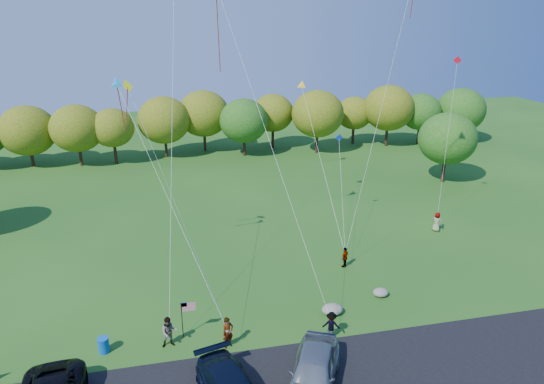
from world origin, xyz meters
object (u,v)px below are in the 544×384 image
at_px(minivan_silver, 314,371).
at_px(flyer_a, 228,332).
at_px(trash_barrel, 103,345).
at_px(flyer_d, 345,257).
at_px(flyer_b, 169,332).
at_px(flyer_c, 331,325).
at_px(flyer_e, 437,222).

distance_m(minivan_silver, flyer_a, 5.34).
bearing_deg(minivan_silver, trash_barrel, 179.97).
bearing_deg(flyer_d, flyer_b, -14.55).
height_order(flyer_a, flyer_c, flyer_a).
relative_size(flyer_a, flyer_b, 1.01).
relative_size(flyer_a, flyer_d, 1.18).
bearing_deg(flyer_b, minivan_silver, -38.59).
xyz_separation_m(minivan_silver, flyer_b, (-6.68, 4.68, -0.08)).
bearing_deg(flyer_b, flyer_c, -11.01).
bearing_deg(flyer_e, flyer_a, 81.27).
relative_size(flyer_c, trash_barrel, 1.82).
relative_size(minivan_silver, flyer_c, 3.38).
bearing_deg(trash_barrel, minivan_silver, -25.90).
xyz_separation_m(minivan_silver, flyer_a, (-3.60, 3.95, -0.07)).
xyz_separation_m(minivan_silver, flyer_e, (15.21, 15.04, -0.15)).
relative_size(flyer_d, trash_barrel, 1.75).
relative_size(flyer_c, flyer_e, 0.96).
height_order(flyer_b, flyer_c, flyer_b).
distance_m(flyer_a, flyer_c, 5.72).
relative_size(flyer_b, flyer_e, 1.08).
bearing_deg(flyer_e, flyer_d, 73.94).
height_order(flyer_b, flyer_e, flyer_b).
height_order(flyer_c, flyer_e, flyer_e).
distance_m(flyer_b, flyer_c, 8.86).
relative_size(flyer_c, flyer_d, 1.04).
xyz_separation_m(flyer_d, flyer_e, (9.54, 4.09, 0.06)).
distance_m(flyer_b, flyer_e, 24.22).
xyz_separation_m(flyer_a, flyer_b, (-3.08, 0.73, -0.01)).
bearing_deg(flyer_d, minivan_silver, 21.14).
bearing_deg(flyer_c, flyer_e, -115.51).
height_order(minivan_silver, trash_barrel, minivan_silver).
xyz_separation_m(flyer_e, trash_barrel, (-25.34, -10.12, -0.39)).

